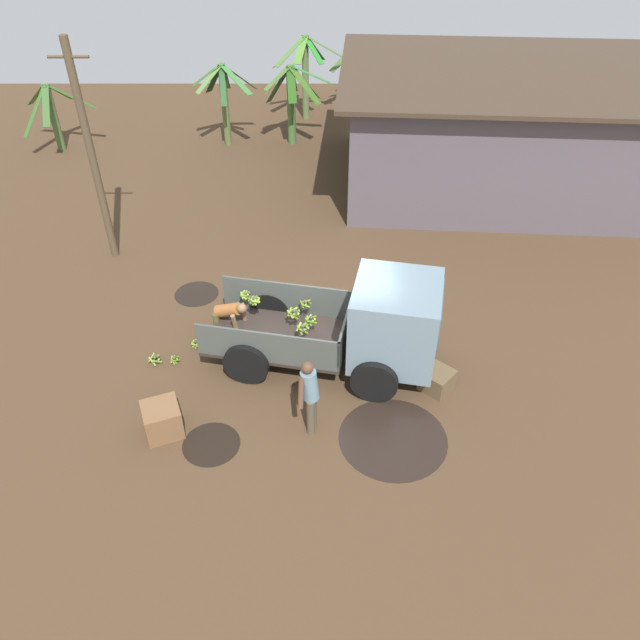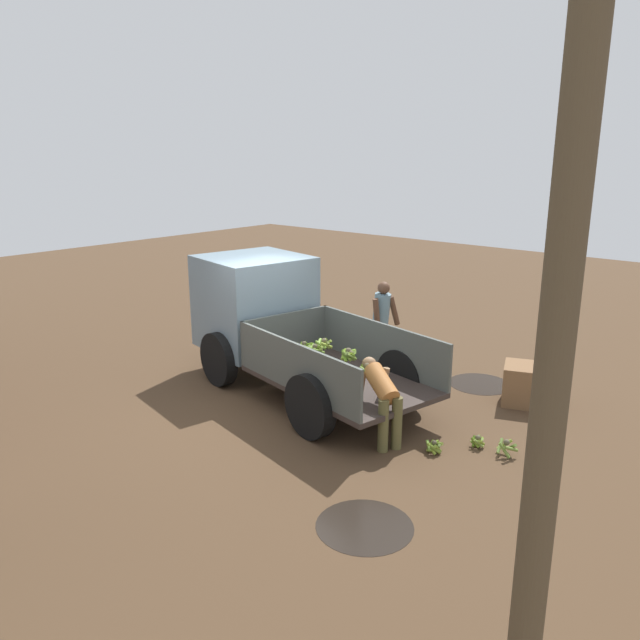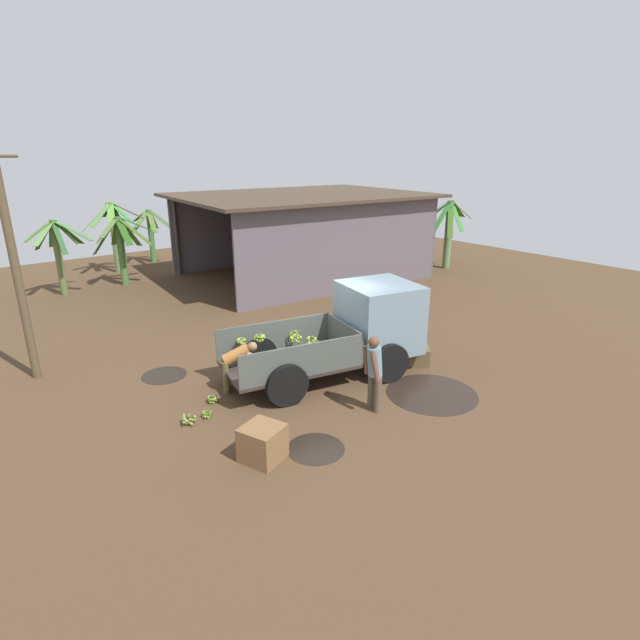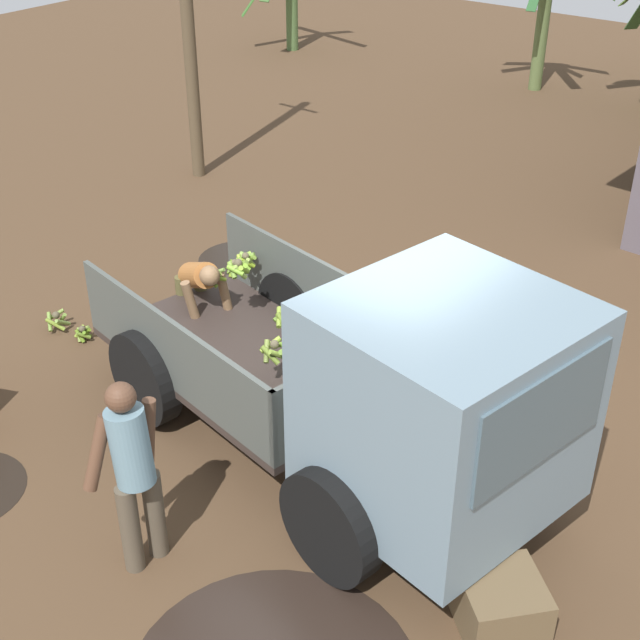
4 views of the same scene
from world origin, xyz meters
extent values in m
plane|color=#4B3623|center=(0.00, 0.00, 0.00)|extent=(36.00, 36.00, 0.00)
cylinder|color=black|center=(-3.25, 1.88, 0.00)|extent=(1.08, 1.08, 0.01)
cube|color=#342A26|center=(-1.10, -0.37, 0.51)|extent=(3.23, 2.31, 0.08)
cube|color=#4B504B|center=(-0.92, 0.47, 0.92)|extent=(2.88, 0.63, 0.74)
cube|color=#4B504B|center=(-1.27, -1.21, 0.92)|extent=(2.88, 0.63, 0.74)
cube|color=#4B504B|center=(0.32, -0.65, 0.92)|extent=(0.40, 1.74, 0.74)
cube|color=gray|center=(1.28, -0.85, 1.31)|extent=(1.99, 2.03, 1.67)
cube|color=#4C606B|center=(2.11, -1.02, 1.64)|extent=(0.30, 1.36, 0.73)
cylinder|color=black|center=(1.22, 0.10, 0.47)|extent=(0.97, 0.40, 0.94)
cylinder|color=black|center=(0.85, -1.70, 0.47)|extent=(0.97, 0.40, 0.94)
cylinder|color=black|center=(-1.34, 0.62, 0.47)|extent=(0.97, 0.40, 0.94)
cylinder|color=black|center=(-1.71, -1.18, 0.47)|extent=(0.97, 0.40, 0.94)
sphere|color=brown|center=(-0.76, -0.17, 1.05)|extent=(0.08, 0.08, 0.08)
cylinder|color=olive|center=(-0.84, -0.23, 1.00)|extent=(0.18, 0.21, 0.13)
cylinder|color=olive|center=(-0.77, -0.24, 0.97)|extent=(0.20, 0.06, 0.19)
cylinder|color=olive|center=(-0.71, -0.21, 0.96)|extent=(0.15, 0.18, 0.20)
cylinder|color=#81AF3E|center=(-0.68, -0.16, 0.98)|extent=(0.07, 0.22, 0.17)
cylinder|color=olive|center=(-0.72, -0.11, 0.97)|extent=(0.19, 0.15, 0.19)
cylinder|color=#83A72C|center=(-0.79, -0.08, 1.00)|extent=(0.23, 0.12, 0.13)
cylinder|color=olive|center=(-0.85, -0.14, 0.99)|extent=(0.11, 0.23, 0.13)
sphere|color=brown|center=(-1.85, 0.46, 1.05)|extent=(0.08, 0.08, 0.08)
cylinder|color=#7FA745|center=(-1.91, 0.44, 1.00)|extent=(0.10, 0.17, 0.12)
cylinder|color=#8DAC35|center=(-1.88, 0.41, 0.99)|extent=(0.16, 0.11, 0.14)
cylinder|color=#77A730|center=(-1.83, 0.42, 0.98)|extent=(0.15, 0.10, 0.16)
cylinder|color=olive|center=(-1.80, 0.43, 0.99)|extent=(0.12, 0.16, 0.14)
cylinder|color=#839E41|center=(-1.80, 0.48, 0.99)|extent=(0.08, 0.16, 0.15)
cylinder|color=olive|center=(-1.83, 0.53, 1.00)|extent=(0.17, 0.10, 0.12)
cylinder|color=olive|center=(-1.88, 0.52, 1.01)|extent=(0.17, 0.12, 0.11)
cylinder|color=#77A931|center=(-1.91, 0.50, 1.01)|extent=(0.13, 0.17, 0.10)
sphere|color=#453E2D|center=(-0.40, -0.32, 0.98)|extent=(0.08, 0.08, 0.08)
cylinder|color=olive|center=(-0.34, -0.30, 0.89)|extent=(0.10, 0.17, 0.20)
cylinder|color=olive|center=(-0.39, -0.24, 0.91)|extent=(0.21, 0.08, 0.16)
cylinder|color=#84A346|center=(-0.46, -0.26, 0.91)|extent=(0.18, 0.17, 0.16)
cylinder|color=olive|center=(-0.48, -0.32, 0.91)|extent=(0.06, 0.20, 0.17)
cylinder|color=#5B7B27|center=(-0.45, -0.38, 0.91)|extent=(0.19, 0.17, 0.16)
cylinder|color=#527A18|center=(-0.39, -0.41, 0.94)|extent=(0.23, 0.07, 0.12)
cylinder|color=#79A43E|center=(-0.34, -0.35, 0.90)|extent=(0.11, 0.19, 0.19)
sphere|color=brown|center=(-1.90, 0.02, 1.04)|extent=(0.09, 0.09, 0.09)
cylinder|color=#58732E|center=(-1.96, 0.03, 0.97)|extent=(0.07, 0.18, 0.16)
cylinder|color=olive|center=(-1.96, -0.04, 1.00)|extent=(0.17, 0.17, 0.11)
cylinder|color=#5B7B21|center=(-1.88, -0.05, 0.97)|extent=(0.18, 0.08, 0.16)
cylinder|color=olive|center=(-1.82, 0.02, 0.99)|extent=(0.04, 0.19, 0.14)
cylinder|color=olive|center=(-1.86, 0.06, 0.96)|extent=(0.15, 0.13, 0.17)
cylinder|color=#7EA446|center=(-1.93, 0.09, 0.99)|extent=(0.20, 0.11, 0.13)
sphere|color=brown|center=(-1.59, 0.06, 1.21)|extent=(0.09, 0.09, 0.09)
cylinder|color=#89A646|center=(-1.55, 0.04, 1.13)|extent=(0.11, 0.16, 0.17)
cylinder|color=olive|center=(-1.53, 0.08, 1.15)|extent=(0.10, 0.18, 0.15)
cylinder|color=olive|center=(-1.56, 0.11, 1.14)|extent=(0.17, 0.13, 0.16)
cylinder|color=olive|center=(-1.62, 0.12, 1.15)|extent=(0.18, 0.11, 0.15)
cylinder|color=olive|center=(-1.65, 0.09, 1.15)|extent=(0.11, 0.18, 0.15)
cylinder|color=olive|center=(-1.65, 0.05, 1.14)|extent=(0.10, 0.17, 0.17)
cylinder|color=olive|center=(-1.62, 0.01, 1.15)|extent=(0.18, 0.13, 0.15)
cylinder|color=#77A830|center=(-1.57, -0.01, 1.17)|extent=(0.19, 0.11, 0.11)
sphere|color=brown|center=(-1.65, 0.07, 1.20)|extent=(0.07, 0.07, 0.07)
cylinder|color=#55761D|center=(-1.70, 0.06, 1.14)|extent=(0.08, 0.13, 0.12)
cylinder|color=#80A23B|center=(-1.65, 0.03, 1.13)|extent=(0.12, 0.04, 0.14)
cylinder|color=#547624|center=(-1.60, 0.07, 1.14)|extent=(0.04, 0.14, 0.12)
cylinder|color=olive|center=(-1.63, 0.13, 1.15)|extent=(0.14, 0.08, 0.11)
cylinder|color=olive|center=(-1.69, 0.11, 1.16)|extent=(0.12, 0.13, 0.10)
sphere|color=brown|center=(-0.57, -0.61, 1.00)|extent=(0.08, 0.08, 0.08)
cylinder|color=#8AA635|center=(-0.65, -0.58, 0.94)|extent=(0.13, 0.21, 0.13)
cylinder|color=olive|center=(-0.63, -0.66, 0.92)|extent=(0.15, 0.19, 0.18)
cylinder|color=olive|center=(-0.56, -0.69, 0.93)|extent=(0.20, 0.08, 0.17)
cylinder|color=#88A73C|center=(-0.50, -0.64, 0.93)|extent=(0.12, 0.21, 0.16)
cylinder|color=#7CA63E|center=(-0.49, -0.58, 0.95)|extent=(0.13, 0.22, 0.13)
cylinder|color=olive|center=(-0.58, -0.53, 0.95)|extent=(0.22, 0.07, 0.13)
sphere|color=brown|center=(-0.53, 0.20, 1.01)|extent=(0.07, 0.07, 0.07)
cylinder|color=#86B031|center=(-0.48, 0.17, 0.93)|extent=(0.11, 0.14, 0.18)
cylinder|color=olive|center=(-0.45, 0.23, 0.96)|extent=(0.11, 0.19, 0.11)
cylinder|color=#8CA836|center=(-0.52, 0.28, 0.97)|extent=(0.20, 0.06, 0.11)
cylinder|color=olive|center=(-0.57, 0.23, 0.93)|extent=(0.11, 0.14, 0.18)
cylinder|color=#51741D|center=(-0.60, 0.17, 0.96)|extent=(0.10, 0.20, 0.11)
cylinder|color=olive|center=(-0.52, 0.12, 0.96)|extent=(0.20, 0.05, 0.12)
cylinder|color=#586A39|center=(-3.53, 11.15, 1.38)|extent=(0.26, 0.26, 2.76)
cylinder|color=brown|center=(-0.38, -2.58, 0.40)|extent=(0.18, 0.18, 0.80)
cylinder|color=brown|center=(-0.35, -2.36, 0.40)|extent=(0.18, 0.18, 0.80)
cylinder|color=slate|center=(-0.40, -2.47, 1.12)|extent=(0.39, 0.34, 0.65)
sphere|color=brown|center=(-0.44, -2.46, 1.54)|extent=(0.23, 0.23, 0.23)
cylinder|color=brown|center=(-0.55, -2.65, 1.10)|extent=(0.15, 0.32, 0.59)
cylinder|color=brown|center=(-0.44, -2.26, 1.09)|extent=(0.13, 0.20, 0.60)
cylinder|color=brown|center=(-2.39, 0.30, 0.37)|extent=(0.20, 0.20, 0.75)
cylinder|color=brown|center=(-2.48, 0.11, 0.37)|extent=(0.20, 0.20, 0.75)
cylinder|color=#AF6A32|center=(-2.19, 0.09, 0.87)|extent=(0.70, 0.53, 0.50)
sphere|color=#8C6746|center=(-1.87, -0.07, 1.04)|extent=(0.21, 0.21, 0.21)
cylinder|color=#8C6746|center=(-1.87, 0.14, 0.70)|extent=(0.17, 0.20, 0.56)
cylinder|color=#8C6746|center=(-2.03, -0.20, 0.70)|extent=(0.17, 0.22, 0.56)
sphere|color=#463F2D|center=(-2.95, -0.10, 0.15)|extent=(0.07, 0.07, 0.07)
cylinder|color=olive|center=(-2.99, -0.06, 0.09)|extent=(0.15, 0.15, 0.14)
cylinder|color=olive|center=(-3.01, -0.10, 0.08)|extent=(0.05, 0.16, 0.15)
cylinder|color=olive|center=(-2.99, -0.14, 0.08)|extent=(0.14, 0.14, 0.16)
cylinder|color=olive|center=(-2.96, -0.18, 0.10)|extent=(0.18, 0.07, 0.11)
cylinder|color=#8AB132|center=(-2.90, -0.16, 0.10)|extent=(0.16, 0.15, 0.12)
cylinder|color=olive|center=(-2.89, -0.11, 0.08)|extent=(0.06, 0.17, 0.15)
cylinder|color=#7BA93B|center=(-2.89, -0.05, 0.11)|extent=(0.16, 0.16, 0.10)
cylinder|color=olive|center=(-2.94, -0.05, 0.08)|extent=(0.16, 0.05, 0.16)
sphere|color=brown|center=(-3.32, -0.63, 0.15)|extent=(0.08, 0.08, 0.08)
cylinder|color=olive|center=(-3.38, -0.63, 0.09)|extent=(0.05, 0.15, 0.13)
cylinder|color=olive|center=(-3.35, -0.67, 0.08)|extent=(0.12, 0.11, 0.15)
cylinder|color=olive|center=(-3.32, -0.68, 0.08)|extent=(0.13, 0.05, 0.15)
cylinder|color=olive|center=(-3.27, -0.67, 0.10)|extent=(0.12, 0.15, 0.12)
cylinder|color=#517819|center=(-3.28, -0.62, 0.08)|extent=(0.09, 0.15, 0.14)
cylinder|color=#57751A|center=(-3.31, -0.58, 0.09)|extent=(0.15, 0.07, 0.13)
cylinder|color=olive|center=(-3.36, -0.59, 0.09)|extent=(0.14, 0.13, 0.13)
sphere|color=brown|center=(-3.72, -0.66, 0.19)|extent=(0.08, 0.08, 0.08)
cylinder|color=olive|center=(-3.67, -0.73, 0.12)|extent=(0.19, 0.16, 0.17)
cylinder|color=olive|center=(-3.64, -0.65, 0.12)|extent=(0.08, 0.21, 0.17)
cylinder|color=olive|center=(-3.73, -0.60, 0.10)|extent=(0.18, 0.06, 0.20)
cylinder|color=olive|center=(-3.81, -0.62, 0.14)|extent=(0.14, 0.22, 0.13)
cylinder|color=olive|center=(-3.77, -0.73, 0.12)|extent=(0.19, 0.16, 0.17)
cube|color=brown|center=(2.16, -1.40, 0.23)|extent=(0.81, 0.81, 0.46)
camera|label=1|loc=(-0.21, -10.55, 9.00)|focal=35.00mm
camera|label=2|loc=(-6.76, 6.74, 3.97)|focal=35.00mm
camera|label=3|loc=(-7.01, -9.19, 5.21)|focal=28.00mm
camera|label=4|loc=(3.79, -5.69, 5.26)|focal=50.00mm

